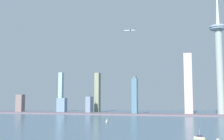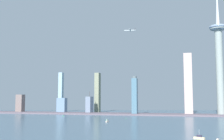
% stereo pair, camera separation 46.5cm
% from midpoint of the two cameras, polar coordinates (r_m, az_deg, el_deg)
% --- Properties ---
extents(waterfront_pier, '(789.39, 71.87, 3.31)m').
position_cam_midpoint_polar(waterfront_pier, '(747.79, -0.13, -8.74)').
color(waterfront_pier, slate).
rests_on(waterfront_pier, ground).
extents(observation_tower, '(43.11, 43.11, 330.45)m').
position_cam_midpoint_polar(observation_tower, '(748.30, 20.63, 3.15)').
color(observation_tower, '#93A09A').
rests_on(observation_tower, ground).
extents(skyscraper_0, '(13.09, 18.97, 98.34)m').
position_cam_midpoint_polar(skyscraper_0, '(729.19, 4.59, -5.22)').
color(skyscraper_0, slate).
rests_on(skyscraper_0, ground).
extents(skyscraper_1, '(13.89, 27.05, 60.11)m').
position_cam_midpoint_polar(skyscraper_1, '(794.34, -4.52, -6.99)').
color(skyscraper_1, gray).
rests_on(skyscraper_1, ground).
extents(skyscraper_2, '(12.07, 13.75, 120.71)m').
position_cam_midpoint_polar(skyscraper_2, '(893.80, -10.18, -4.38)').
color(skyscraper_2, '#97BACB').
rests_on(skyscraper_2, ground).
extents(skyscraper_3, '(13.19, 21.29, 116.37)m').
position_cam_midpoint_polar(skyscraper_3, '(844.74, -2.89, -4.54)').
color(skyscraper_3, gray).
rests_on(skyscraper_3, ground).
extents(skyscraper_4, '(19.68, 18.57, 52.23)m').
position_cam_midpoint_polar(skyscraper_4, '(868.79, -17.87, -6.42)').
color(skyscraper_4, slate).
rests_on(skyscraper_4, ground).
extents(skyscraper_5, '(24.64, 19.27, 42.33)m').
position_cam_midpoint_polar(skyscraper_5, '(822.74, -9.98, -7.01)').
color(skyscraper_5, '#6C89A9').
rests_on(skyscraper_5, ground).
extents(skyscraper_6, '(20.00, 26.11, 155.28)m').
position_cam_midpoint_polar(skyscraper_6, '(745.90, 15.02, -2.72)').
color(skyscraper_6, '#C4A7A0').
rests_on(skyscraper_6, ground).
extents(boat_0, '(11.64, 7.62, 10.16)m').
position_cam_midpoint_polar(boat_0, '(315.33, 17.10, -12.80)').
color(boat_0, beige).
rests_on(boat_0, ground).
extents(boat_1, '(3.97, 9.10, 5.36)m').
position_cam_midpoint_polar(boat_1, '(512.29, -0.91, -10.15)').
color(boat_1, beige).
rests_on(boat_1, ground).
extents(channel_buoy_0, '(1.35, 1.35, 1.52)m').
position_cam_midpoint_polar(channel_buoy_0, '(589.94, 2.82, -9.66)').
color(channel_buoy_0, green).
rests_on(channel_buoy_0, ground).
extents(channel_buoy_1, '(1.23, 1.23, 1.71)m').
position_cam_midpoint_polar(channel_buoy_1, '(552.83, -1.20, -9.93)').
color(channel_buoy_1, green).
rests_on(channel_buoy_1, ground).
extents(channel_buoy_2, '(1.99, 1.99, 2.81)m').
position_cam_midpoint_polar(channel_buoy_2, '(678.18, -9.72, -9.00)').
color(channel_buoy_2, green).
rests_on(channel_buoy_2, ground).
extents(airplane, '(29.93, 31.27, 7.78)m').
position_cam_midpoint_polar(airplane, '(724.51, 3.66, 7.92)').
color(airplane, '#B5C1C3').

